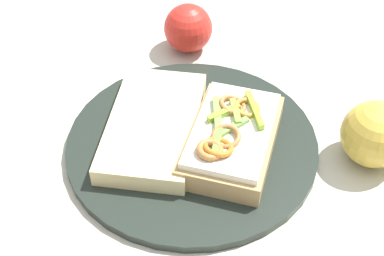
# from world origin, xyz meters

# --- Properties ---
(ground_plane) EXTENTS (2.00, 2.00, 0.00)m
(ground_plane) POSITION_xyz_m (0.00, 0.00, 0.00)
(ground_plane) COLOR #BAB6A1
(ground_plane) RESTS_ON ground
(plate) EXTENTS (0.29, 0.29, 0.01)m
(plate) POSITION_xyz_m (0.00, 0.00, 0.01)
(plate) COLOR black
(plate) RESTS_ON ground_plane
(sandwich) EXTENTS (0.15, 0.18, 0.05)m
(sandwich) POSITION_xyz_m (-0.04, 0.02, 0.03)
(sandwich) COLOR #A88553
(sandwich) RESTS_ON plate
(bread_slice_side) EXTENTS (0.15, 0.20, 0.02)m
(bread_slice_side) POSITION_xyz_m (0.04, -0.02, 0.02)
(bread_slice_side) COLOR beige
(bread_slice_side) RESTS_ON plate
(apple_3) EXTENTS (0.10, 0.10, 0.08)m
(apple_3) POSITION_xyz_m (-0.20, 0.05, 0.04)
(apple_3) COLOR gold
(apple_3) RESTS_ON ground_plane
(apple_4) EXTENTS (0.09, 0.09, 0.07)m
(apple_4) POSITION_xyz_m (-0.02, -0.20, 0.03)
(apple_4) COLOR red
(apple_4) RESTS_ON ground_plane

